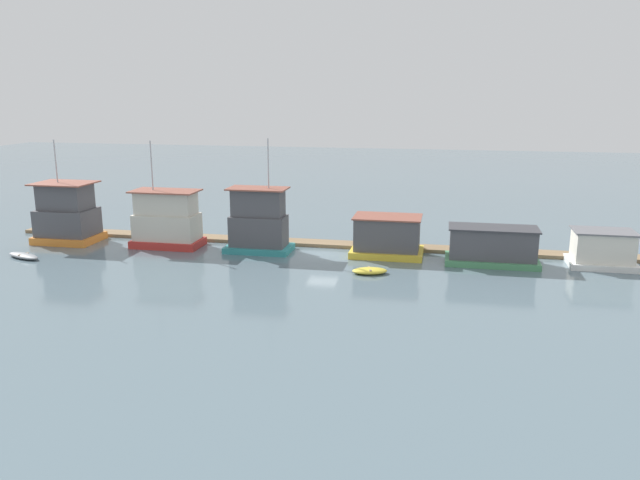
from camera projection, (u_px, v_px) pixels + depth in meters
The scene contains 13 objects.
ground_plane at pixel (322, 253), 52.92m from camera, with size 200.00×200.00×0.00m, color slate.
dock_walkway at pixel (329, 244), 55.61m from camera, with size 59.60×1.93×0.30m, color #846B4C.
houseboat_orange at pixel (67, 215), 56.48m from camera, with size 5.39×4.05×9.26m.
houseboat_red at pixel (167, 221), 54.79m from camera, with size 6.01×3.29×9.30m.
houseboat_teal at pixel (259, 223), 53.09m from camera, with size 5.60×3.28×9.64m.
houseboat_yellow at pixel (387, 237), 51.92m from camera, with size 5.98×3.95×3.35m.
houseboat_green at pixel (492, 246), 49.42m from camera, with size 7.27×3.41×2.99m.
houseboat_white at pixel (602, 249), 48.74m from camera, with size 5.05×3.63×2.87m.
dinghy_grey at pixel (24, 256), 51.34m from camera, with size 3.71×2.24×0.41m.
dinghy_yellow at pixel (370, 271), 46.98m from camera, with size 2.89×1.98×0.45m.
mooring_post_near_right at pixel (141, 229), 57.63m from camera, with size 0.24×0.24×1.93m, color #846B4C.
mooring_post_centre at pixel (234, 234), 55.89m from camera, with size 0.20×0.20×1.89m, color brown.
mooring_post_far_right at pixel (281, 235), 55.04m from camera, with size 0.27×0.27×2.01m, color #846B4C.
Camera 1 is at (9.96, -50.22, 13.44)m, focal length 35.00 mm.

